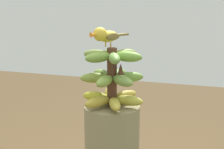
% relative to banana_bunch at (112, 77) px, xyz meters
% --- Properties ---
extents(banana_bunch, '(0.27, 0.26, 0.24)m').
position_rel_banana_bunch_xyz_m(banana_bunch, '(0.00, 0.00, 0.00)').
color(banana_bunch, '#4C2D1E').
rests_on(banana_bunch, banana_tree).
extents(perched_bird, '(0.11, 0.19, 0.08)m').
position_rel_banana_bunch_xyz_m(perched_bird, '(0.03, -0.01, 0.17)').
color(perched_bird, '#C68933').
rests_on(perched_bird, banana_bunch).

